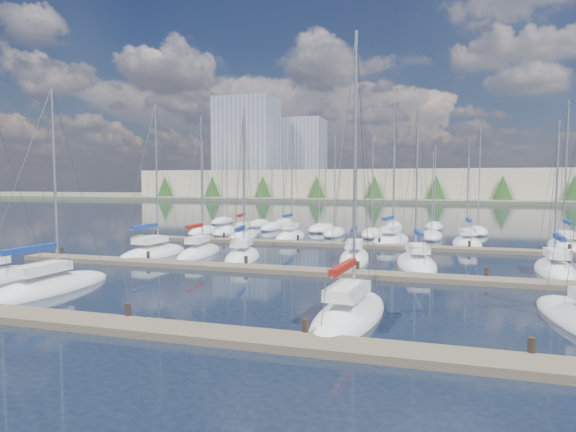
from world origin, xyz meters
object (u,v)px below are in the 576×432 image
(sailboat_n, at_px, (243,235))
(sailboat_h, at_px, (153,253))
(sailboat_r, at_px, (564,246))
(sailboat_m, at_px, (555,270))
(sailboat_p, at_px, (391,240))
(sailboat_k, at_px, (354,258))
(sailboat_i, at_px, (200,253))
(sailboat_d, at_px, (349,315))
(sailboat_q, at_px, (467,243))
(sailboat_o, at_px, (290,236))
(sailboat_l, at_px, (416,263))
(sailboat_b, at_px, (48,288))
(sailboat_j, at_px, (242,257))

(sailboat_n, relative_size, sailboat_h, 1.14)
(sailboat_r, xyz_separation_m, sailboat_m, (-3.70, -13.29, -0.01))
(sailboat_r, height_order, sailboat_p, sailboat_p)
(sailboat_h, bearing_deg, sailboat_k, 13.51)
(sailboat_i, distance_m, sailboat_m, 26.73)
(sailboat_d, xyz_separation_m, sailboat_q, (6.87, 28.16, -0.01))
(sailboat_h, distance_m, sailboat_q, 29.39)
(sailboat_p, height_order, sailboat_o, sailboat_p)
(sailboat_i, xyz_separation_m, sailboat_l, (17.62, -0.11, -0.02))
(sailboat_i, bearing_deg, sailboat_o, 71.44)
(sailboat_d, distance_m, sailboat_m, 18.89)
(sailboat_q, bearing_deg, sailboat_m, -71.57)
(sailboat_k, bearing_deg, sailboat_p, 76.41)
(sailboat_i, xyz_separation_m, sailboat_p, (14.71, 13.34, -0.02))
(sailboat_r, relative_size, sailboat_b, 1.18)
(sailboat_b, relative_size, sailboat_d, 0.89)
(sailboat_p, bearing_deg, sailboat_b, -111.43)
(sailboat_q, xyz_separation_m, sailboat_l, (-4.39, -13.21, 0.00))
(sailboat_r, xyz_separation_m, sailboat_q, (-8.42, -0.04, -0.01))
(sailboat_n, xyz_separation_m, sailboat_o, (5.21, 0.68, -0.00))
(sailboat_l, relative_size, sailboat_o, 0.95)
(sailboat_j, relative_size, sailboat_m, 1.09)
(sailboat_i, bearing_deg, sailboat_r, 20.61)
(sailboat_j, height_order, sailboat_q, sailboat_j)
(sailboat_n, height_order, sailboat_d, sailboat_n)
(sailboat_k, xyz_separation_m, sailboat_n, (-14.19, 12.06, 0.01))
(sailboat_d, xyz_separation_m, sailboat_o, (-11.23, 28.86, 0.01))
(sailboat_r, bearing_deg, sailboat_q, -175.88)
(sailboat_d, bearing_deg, sailboat_k, 104.10)
(sailboat_k, height_order, sailboat_h, sailboat_h)
(sailboat_j, relative_size, sailboat_q, 1.09)
(sailboat_r, distance_m, sailboat_m, 13.80)
(sailboat_n, distance_m, sailboat_i, 13.19)
(sailboat_r, distance_m, sailboat_q, 8.42)
(sailboat_j, bearing_deg, sailboat_h, 172.17)
(sailboat_d, distance_m, sailboat_o, 30.97)
(sailboat_r, relative_size, sailboat_o, 1.10)
(sailboat_r, xyz_separation_m, sailboat_p, (-15.72, 0.19, -0.01))
(sailboat_r, bearing_deg, sailboat_l, -130.19)
(sailboat_h, distance_m, sailboat_d, 23.27)
(sailboat_p, xyz_separation_m, sailboat_q, (7.30, -0.23, -0.01))
(sailboat_n, xyz_separation_m, sailboat_q, (23.32, -0.02, -0.02))
(sailboat_b, height_order, sailboat_q, sailboat_b)
(sailboat_l, bearing_deg, sailboat_h, 174.33)
(sailboat_h, relative_size, sailboat_q, 1.20)
(sailboat_n, bearing_deg, sailboat_l, -43.21)
(sailboat_k, distance_m, sailboat_l, 4.88)
(sailboat_b, xyz_separation_m, sailboat_q, (24.10, 27.56, 0.00))
(sailboat_k, relative_size, sailboat_l, 1.02)
(sailboat_i, distance_m, sailboat_q, 25.61)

